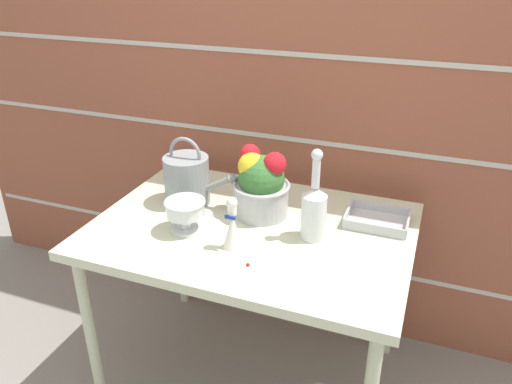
# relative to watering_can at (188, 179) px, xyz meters

# --- Properties ---
(ground_plane) EXTENTS (12.00, 12.00, 0.00)m
(ground_plane) POSITION_rel_watering_can_xyz_m (0.31, -0.09, -0.84)
(ground_plane) COLOR gray
(brick_wall) EXTENTS (3.60, 0.08, 2.20)m
(brick_wall) POSITION_rel_watering_can_xyz_m (0.31, 0.42, 0.26)
(brick_wall) COLOR brown
(brick_wall) RESTS_ON ground_plane
(patio_table) EXTENTS (1.16, 0.82, 0.74)m
(patio_table) POSITION_rel_watering_can_xyz_m (0.31, -0.09, -0.17)
(patio_table) COLOR beige
(patio_table) RESTS_ON ground_plane
(watering_can) EXTENTS (0.32, 0.18, 0.28)m
(watering_can) POSITION_rel_watering_can_xyz_m (0.00, 0.00, 0.00)
(watering_can) COLOR gray
(watering_can) RESTS_ON patio_table
(crystal_pedestal_bowl) EXTENTS (0.15, 0.15, 0.12)m
(crystal_pedestal_bowl) POSITION_rel_watering_can_xyz_m (0.10, -0.21, -0.02)
(crystal_pedestal_bowl) COLOR silver
(crystal_pedestal_bowl) RESTS_ON patio_table
(flower_planter) EXTENTS (0.22, 0.22, 0.27)m
(flower_planter) POSITION_rel_watering_can_xyz_m (0.31, 0.01, 0.02)
(flower_planter) COLOR #ADADB2
(flower_planter) RESTS_ON patio_table
(glass_decanter) EXTENTS (0.09, 0.09, 0.33)m
(glass_decanter) POSITION_rel_watering_can_xyz_m (0.54, -0.09, 0.01)
(glass_decanter) COLOR silver
(glass_decanter) RESTS_ON patio_table
(figurine_vase) EXTENTS (0.07, 0.07, 0.19)m
(figurine_vase) POSITION_rel_watering_can_xyz_m (0.30, -0.25, -0.02)
(figurine_vase) COLOR white
(figurine_vase) RESTS_ON patio_table
(wire_tray) EXTENTS (0.23, 0.18, 0.04)m
(wire_tray) POSITION_rel_watering_can_xyz_m (0.74, 0.09, -0.09)
(wire_tray) COLOR #B7B7BC
(wire_tray) RESTS_ON patio_table
(fallen_petal) EXTENTS (0.01, 0.01, 0.01)m
(fallen_petal) POSITION_rel_watering_can_xyz_m (0.39, -0.34, -0.10)
(fallen_petal) COLOR red
(fallen_petal) RESTS_ON patio_table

